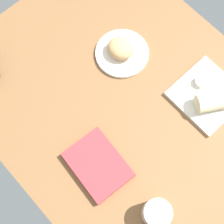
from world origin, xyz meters
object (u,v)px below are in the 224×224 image
Objects in this scene: sauce_cup at (201,82)px; breakfast_wrap at (216,100)px; square_plate at (207,95)px; scone_pastry at (121,48)px; round_plate at (122,53)px; coffee_mug at (156,214)px; book_stack at (98,165)px.

breakfast_wrap is (8.30, -2.35, 2.02)cm from sauce_cup.
square_plate is at bearing -165.14° from breakfast_wrap.
scone_pastry reaches higher than sauce_cup.
round_plate is at bearing -156.64° from sauce_cup.
sauce_cup is at bearing 23.36° from round_plate.
round_plate is 57.32cm from coffee_mug.
scone_pastry is 57.44cm from coffee_mug.
round_plate is at bearing -134.42° from breakfast_wrap.
scone_pastry is (-0.55, -0.38, 3.47)cm from round_plate.
scone_pastry is 34.58cm from square_plate.
sauce_cup reaches higher than book_stack.
sauce_cup is (-4.61, 1.31, 1.99)cm from square_plate.
sauce_cup is at bearing -165.14° from breakfast_wrap.
sauce_cup is 0.21× the size of book_stack.
book_stack is 1.64× the size of coffee_mug.
breakfast_wrap reaches higher than square_plate.
book_stack is (-3.08, -45.70, -1.40)cm from sauce_cup.
sauce_cup is at bearing 115.31° from coffee_mug.
round_plate is 0.91× the size of book_stack.
coffee_mug is at bearing -42.79° from breakfast_wrap.
round_plate is 29.99cm from sauce_cup.
scone_pastry is 0.46× the size of square_plate.
coffee_mug reaches higher than scone_pastry.
coffee_mug reaches higher than round_plate.
round_plate is 33.77cm from square_plate.
round_plate is 2.01× the size of scone_pastry.
sauce_cup is at bearing 164.18° from square_plate.
sauce_cup reaches higher than square_plate.
coffee_mug reaches higher than book_stack.
book_stack is (-11.37, -43.35, -3.42)cm from breakfast_wrap.
round_plate is 1.45× the size of breakfast_wrap.
book_stack is at bearing -74.02° from breakfast_wrap.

